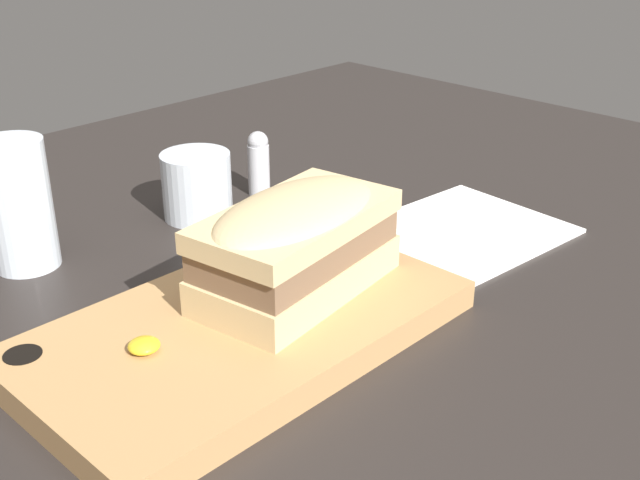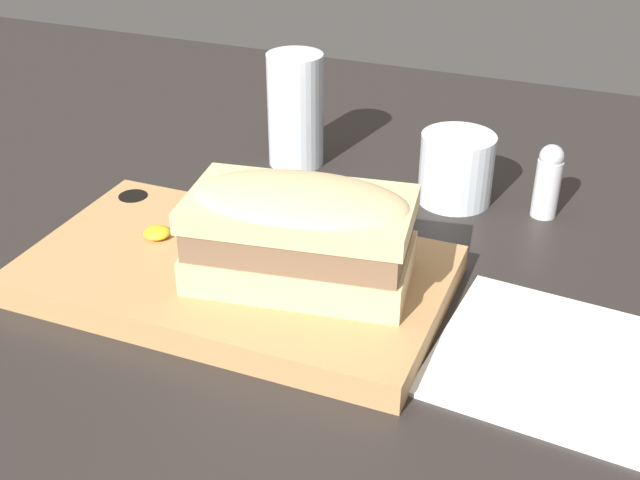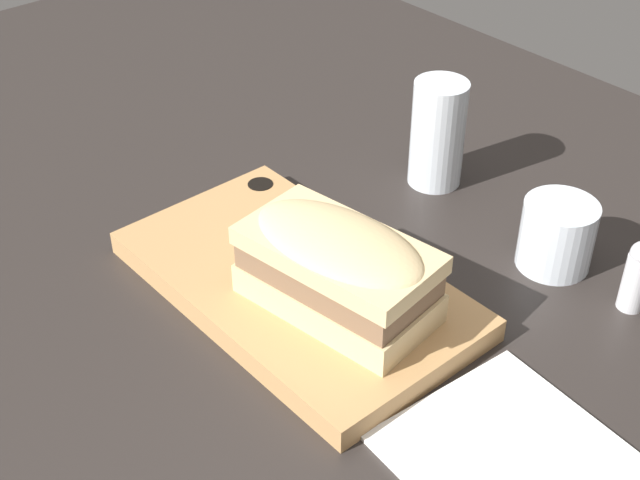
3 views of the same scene
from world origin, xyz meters
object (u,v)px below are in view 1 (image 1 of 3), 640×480
object	(u,v)px
wine_glass	(197,189)
napkin	(457,233)
sandwich	(296,240)
serving_board	(242,329)
water_glass	(20,213)
salt_shaker	(259,162)

from	to	relation	value
wine_glass	napkin	distance (cm)	28.30
sandwich	napkin	bearing A→B (deg)	-0.86
sandwich	serving_board	bearing A→B (deg)	179.30
water_glass	wine_glass	world-z (taller)	water_glass
sandwich	wine_glass	distance (cm)	24.52
napkin	salt_shaker	bearing A→B (deg)	105.46
serving_board	salt_shaker	distance (cm)	32.53
sandwich	water_glass	size ratio (longest dim) A/B	1.51
sandwich	wine_glass	size ratio (longest dim) A/B	2.52
water_glass	wine_glass	distance (cm)	19.15
serving_board	salt_shaker	size ratio (longest dim) A/B	4.68
water_glass	napkin	distance (cm)	43.42
sandwich	salt_shaker	bearing A→B (deg)	54.47
water_glass	salt_shaker	world-z (taller)	water_glass
sandwich	napkin	distance (cm)	24.07
wine_glass	water_glass	bearing A→B (deg)	172.66
serving_board	water_glass	size ratio (longest dim) A/B	2.83
sandwich	napkin	size ratio (longest dim) A/B	0.83
serving_board	salt_shaker	bearing A→B (deg)	45.48
serving_board	napkin	world-z (taller)	serving_board
serving_board	wine_glass	xyz separation A→B (cm)	(13.61, 22.98, 2.03)
wine_glass	salt_shaker	bearing A→B (deg)	0.87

